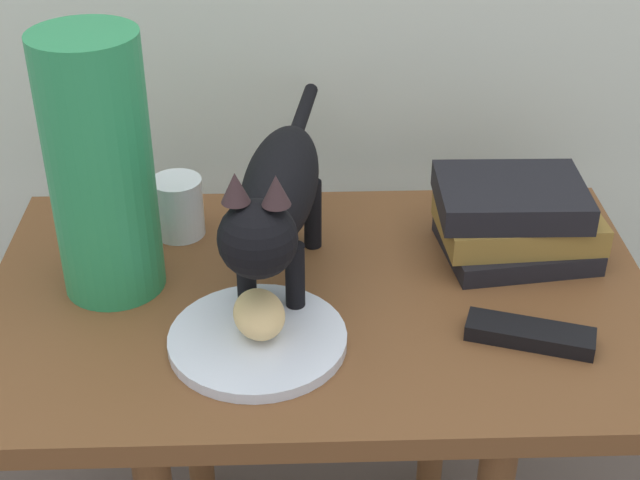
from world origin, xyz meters
The scene contains 8 objects.
side_table centered at (0.00, 0.00, 0.49)m, with size 0.85×0.53×0.58m.
plate centered at (-0.08, -0.10, 0.58)m, with size 0.21×0.21×0.01m, color silver.
bread_roll centered at (-0.07, -0.10, 0.62)m, with size 0.08×0.06×0.05m, color #E0BC7A.
cat centered at (-0.05, 0.02, 0.71)m, with size 0.13×0.48×0.23m.
book_stack centered at (0.26, 0.09, 0.63)m, with size 0.22×0.18×0.10m.
green_vase centered at (-0.26, 0.03, 0.75)m, with size 0.13×0.13×0.34m, color #288C51.
candle_jar centered at (-0.19, 0.15, 0.62)m, with size 0.07×0.07×0.08m.
tv_remote centered at (0.24, -0.11, 0.59)m, with size 0.15×0.04×0.02m, color black.
Camera 1 is at (-0.03, -0.97, 1.26)m, focal length 52.04 mm.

